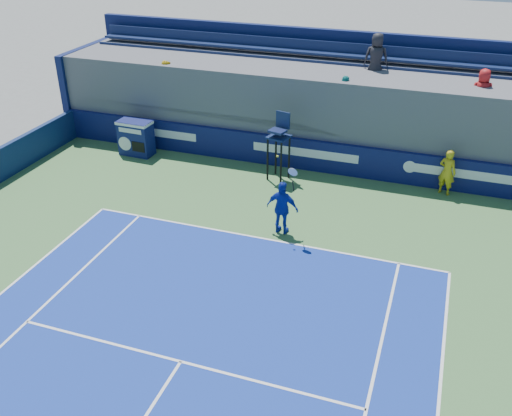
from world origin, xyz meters
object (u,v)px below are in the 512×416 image
(ball_person, at_px, (447,172))
(umpire_chair, at_px, (279,139))
(tennis_player, at_px, (282,208))
(match_clock, at_px, (136,137))

(ball_person, relative_size, umpire_chair, 0.66)
(ball_person, xyz_separation_m, tennis_player, (-4.54, -4.31, 0.04))
(ball_person, bearing_deg, tennis_player, 65.14)
(tennis_player, bearing_deg, umpire_chair, 108.75)
(umpire_chair, relative_size, tennis_player, 0.96)
(tennis_player, bearing_deg, match_clock, 151.76)
(umpire_chair, bearing_deg, ball_person, 7.17)
(ball_person, relative_size, tennis_player, 0.64)
(match_clock, xyz_separation_m, umpire_chair, (5.95, -0.26, 0.79))
(match_clock, height_order, tennis_player, tennis_player)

